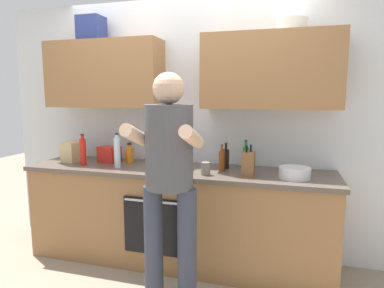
# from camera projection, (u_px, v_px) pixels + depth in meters

# --- Properties ---
(ground_plane) EXTENTS (12.00, 12.00, 0.00)m
(ground_plane) POSITION_uv_depth(u_px,v_px,m) (177.00, 260.00, 3.19)
(ground_plane) COLOR gray
(back_wall_unit) EXTENTS (4.00, 0.38, 2.50)m
(back_wall_unit) POSITION_uv_depth(u_px,v_px,m) (184.00, 103.00, 3.24)
(back_wall_unit) COLOR silver
(back_wall_unit) RESTS_ON ground
(counter) EXTENTS (2.84, 0.67, 0.90)m
(counter) POSITION_uv_depth(u_px,v_px,m) (176.00, 215.00, 3.13)
(counter) COLOR olive
(counter) RESTS_ON ground
(person_standing) EXTENTS (0.49, 0.45, 1.73)m
(person_standing) POSITION_uv_depth(u_px,v_px,m) (169.00, 173.00, 2.36)
(person_standing) COLOR #383D4C
(person_standing) RESTS_ON ground
(bottle_hotsauce) EXTENTS (0.06, 0.06, 0.30)m
(bottle_hotsauce) POSITION_uv_depth(u_px,v_px,m) (83.00, 151.00, 3.20)
(bottle_hotsauce) COLOR red
(bottle_hotsauce) RESTS_ON counter
(bottle_water) EXTENTS (0.06, 0.06, 0.32)m
(bottle_water) POSITION_uv_depth(u_px,v_px,m) (117.00, 152.00, 3.10)
(bottle_water) COLOR silver
(bottle_water) RESTS_ON counter
(bottle_wine) EXTENTS (0.07, 0.07, 0.27)m
(bottle_wine) POSITION_uv_depth(u_px,v_px,m) (174.00, 157.00, 3.04)
(bottle_wine) COLOR #471419
(bottle_wine) RESTS_ON counter
(bottle_juice) EXTENTS (0.08, 0.08, 0.20)m
(bottle_juice) POSITION_uv_depth(u_px,v_px,m) (130.00, 154.00, 3.32)
(bottle_juice) COLOR orange
(bottle_juice) RESTS_ON counter
(bottle_soy) EXTENTS (0.06, 0.06, 0.24)m
(bottle_soy) POSITION_uv_depth(u_px,v_px,m) (226.00, 158.00, 3.05)
(bottle_soy) COLOR black
(bottle_soy) RESTS_ON counter
(bottle_soda) EXTENTS (0.06, 0.06, 0.26)m
(bottle_soda) POSITION_uv_depth(u_px,v_px,m) (246.00, 157.00, 3.08)
(bottle_soda) COLOR #198C33
(bottle_soda) RESTS_ON counter
(bottle_vinegar) EXTENTS (0.05, 0.05, 0.24)m
(bottle_vinegar) POSITION_uv_depth(u_px,v_px,m) (222.00, 161.00, 2.94)
(bottle_vinegar) COLOR brown
(bottle_vinegar) RESTS_ON counter
(cup_coffee) EXTENTS (0.07, 0.07, 0.10)m
(cup_coffee) POSITION_uv_depth(u_px,v_px,m) (154.00, 163.00, 3.04)
(cup_coffee) COLOR white
(cup_coffee) RESTS_ON counter
(cup_stoneware) EXTENTS (0.08, 0.08, 0.11)m
(cup_stoneware) POSITION_uv_depth(u_px,v_px,m) (206.00, 169.00, 2.81)
(cup_stoneware) COLOR slate
(cup_stoneware) RESTS_ON counter
(mixing_bowl) EXTENTS (0.25, 0.25, 0.09)m
(mixing_bowl) POSITION_uv_depth(u_px,v_px,m) (295.00, 173.00, 2.70)
(mixing_bowl) COLOR silver
(mixing_bowl) RESTS_ON counter
(knife_block) EXTENTS (0.10, 0.14, 0.26)m
(knife_block) POSITION_uv_depth(u_px,v_px,m) (248.00, 164.00, 2.77)
(knife_block) COLOR brown
(knife_block) RESTS_ON counter
(grocery_bag_crisps) EXTENTS (0.23, 0.19, 0.16)m
(grocery_bag_crisps) POSITION_uv_depth(u_px,v_px,m) (109.00, 154.00, 3.34)
(grocery_bag_crisps) COLOR red
(grocery_bag_crisps) RESTS_ON counter
(grocery_bag_bread) EXTENTS (0.20, 0.22, 0.20)m
(grocery_bag_bread) POSITION_uv_depth(u_px,v_px,m) (73.00, 152.00, 3.39)
(grocery_bag_bread) COLOR tan
(grocery_bag_bread) RESTS_ON counter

